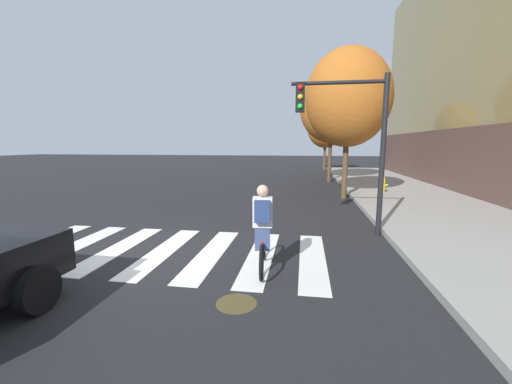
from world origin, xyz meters
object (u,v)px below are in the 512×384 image
traffic_light_near (351,127)px  street_tree_near (348,98)px  cyclist (263,229)px  manhole_cover (236,303)px  fire_hydrant (383,184)px  street_tree_far (326,127)px  street_tree_mid (332,106)px

traffic_light_near → street_tree_near: bearing=83.9°
cyclist → manhole_cover: bearing=-100.2°
cyclist → fire_hydrant: bearing=65.4°
cyclist → traffic_light_near: traffic_light_near is taller
fire_hydrant → cyclist: bearing=-114.6°
fire_hydrant → street_tree_far: street_tree_far is taller
street_tree_near → street_tree_far: size_ratio=1.10×
fire_hydrant → street_tree_near: (-1.91, -1.09, 3.86)m
manhole_cover → street_tree_mid: 17.14m
cyclist → fire_hydrant: size_ratio=2.19×
cyclist → street_tree_far: (2.59, 23.91, 3.14)m
street_tree_mid → street_tree_far: (0.22, 8.94, -0.79)m
cyclist → street_tree_far: street_tree_far is taller
street_tree_far → manhole_cover: bearing=-96.4°
traffic_light_near → street_tree_mid: bearing=88.0°
manhole_cover → street_tree_mid: size_ratio=0.09×
manhole_cover → fire_hydrant: (4.70, 11.02, 0.53)m
manhole_cover → cyclist: cyclist is taller
street_tree_mid → street_tree_far: 8.98m
street_tree_near → street_tree_far: (0.03, 15.26, -0.41)m
manhole_cover → street_tree_mid: bearing=80.9°
traffic_light_near → street_tree_mid: 12.23m
street_tree_near → traffic_light_near: bearing=-96.1°
traffic_light_near → cyclist: bearing=-123.8°
traffic_light_near → street_tree_near: (0.62, 5.75, 1.54)m
fire_hydrant → street_tree_mid: (-2.10, 5.23, 4.24)m
cyclist → street_tree_far: 24.26m
cyclist → fire_hydrant: (4.46, 9.74, -0.31)m
manhole_cover → street_tree_near: size_ratio=0.10×
fire_hydrant → street_tree_near: bearing=-150.4°
street_tree_far → street_tree_mid: bearing=-91.4°
street_tree_mid → traffic_light_near: bearing=-92.0°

